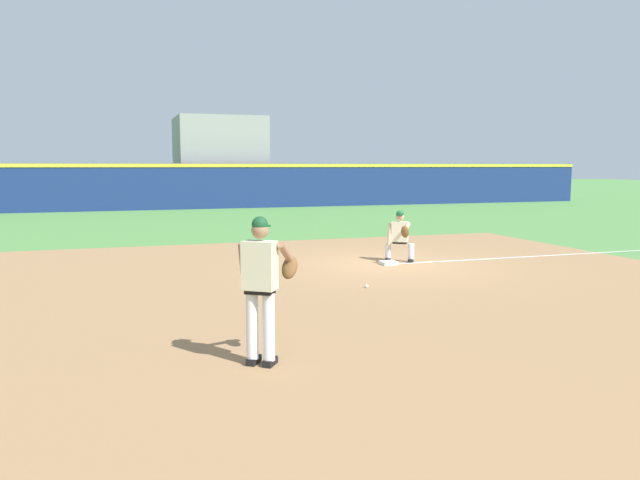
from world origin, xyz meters
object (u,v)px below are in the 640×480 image
Objects in this scene: first_base_bag at (388,263)px; first_baseman at (400,234)px; baseball at (367,286)px; pitcher at (262,281)px.

first_base_bag is 0.88m from first_baseman.
first_baseman is (0.45, 0.30, 0.69)m from first_base_bag.
first_base_bag is 5.14× the size of baseball.
pitcher reaches higher than first_base_bag.
pitcher is at bearing -125.58° from first_base_bag.
pitcher is (-3.13, -4.13, 1.02)m from baseball.
first_base_bag is 8.33m from pitcher.
first_baseman reaches higher than baseball.
first_base_bag is 0.28× the size of first_baseman.
baseball is 3.66m from first_baseman.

